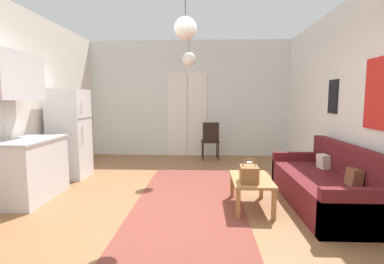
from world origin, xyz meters
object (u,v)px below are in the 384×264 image
Objects in this scene: handbag at (249,174)px; coffee_table at (251,182)px; refrigerator at (70,134)px; pendant_lamp_near at (185,28)px; couch at (327,186)px; bamboo_vase at (250,168)px; pendant_lamp_far at (189,59)px; accent_chair at (210,139)px.

coffee_table is at bearing 72.03° from handbag.
pendant_lamp_near is (2.25, -1.63, 1.48)m from refrigerator.
refrigerator is (-4.17, 1.29, 0.54)m from couch.
bamboo_vase is at bearing 177.98° from couch.
refrigerator is at bearing 162.80° from couch.
couch is 1.08m from bamboo_vase.
bamboo_vase is at bearing -21.92° from refrigerator.
bamboo_vase is 3.37m from refrigerator.
handbag is 0.37× the size of pendant_lamp_far.
bamboo_vase is 0.53× the size of pendant_lamp_near.
coffee_table is 0.25m from handbag.
accent_chair is 1.20× the size of pendant_lamp_near.
pendant_lamp_near is at bearing 79.60° from accent_chair.
pendant_lamp_far is at bearing 116.89° from coffee_table.
handbag is at bearing -107.97° from coffee_table.
pendant_lamp_near reaches higher than bamboo_vase.
bamboo_vase is (-1.05, 0.04, 0.23)m from couch.
pendant_lamp_near reaches higher than coffee_table.
couch is 3.24m from pendant_lamp_far.
coffee_table is 2.13× the size of bamboo_vase.
pendant_lamp_near reaches higher than couch.
pendant_lamp_far reaches higher than bamboo_vase.
accent_chair is at bearing 99.52° from bamboo_vase.
couch is 4.40m from refrigerator.
pendant_lamp_near is (-0.86, -0.21, 1.94)m from coffee_table.
couch is 2.46× the size of coffee_table.
handbag is (-1.11, -0.32, 0.24)m from couch.
bamboo_vase is at bearing 89.61° from coffee_table.
couch is 2.80m from pendant_lamp_near.
handbag is 0.41× the size of pendant_lamp_near.
pendant_lamp_near is at bearing -156.34° from bamboo_vase.
refrigerator is 3.11m from accent_chair.
bamboo_vase is at bearing 95.72° from accent_chair.
refrigerator reaches higher than coffee_table.
bamboo_vase is at bearing 80.23° from handbag.
bamboo_vase is 0.48× the size of pendant_lamp_far.
coffee_table is at bearing -90.39° from bamboo_vase.
bamboo_vase reaches higher than handbag.
refrigerator is at bearing 144.15° from pendant_lamp_near.
refrigerator reaches higher than bamboo_vase.
refrigerator reaches higher than couch.
accent_chair is (2.63, 1.63, -0.31)m from refrigerator.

